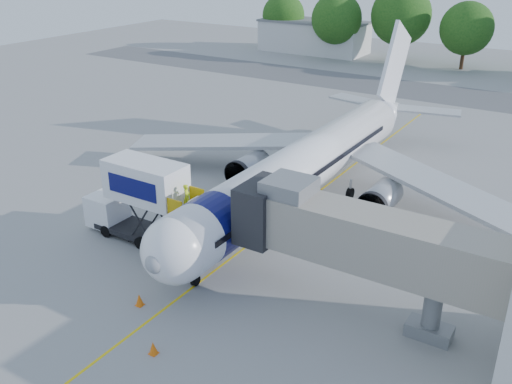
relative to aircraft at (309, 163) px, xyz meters
The scene contains 14 objects.
ground 5.07m from the aircraft, 90.00° to the right, with size 160.00×160.00×0.00m, color gray.
guidance_line 5.06m from the aircraft, 90.00° to the right, with size 0.15×70.00×0.01m, color yellow.
taxiway_strip 37.99m from the aircraft, 90.00° to the left, with size 120.00×10.00×0.01m, color #59595B.
aircraft is the anchor object (origin of this frame).
jet_bridge 13.77m from the aircraft, 54.30° to the right, with size 13.90×3.20×6.60m.
catering_hiloader 12.77m from the aircraft, 119.42° to the right, with size 8.50×2.44×5.50m.
ground_tug 22.68m from the aircraft, 95.04° to the right, with size 3.85×2.83×1.38m.
safety_cone_a 19.58m from the aircraft, 84.32° to the right, with size 0.43×0.43×0.68m.
safety_cone_b 17.00m from the aircraft, 94.54° to the right, with size 0.44×0.44×0.69m.
outbuilding_left 62.50m from the aircraft, 116.61° to the left, with size 18.40×8.40×5.30m.
tree_a 65.46m from the aircraft, 121.44° to the left, with size 7.41×7.41×9.44m.
tree_b 57.26m from the aircraft, 113.08° to the left, with size 8.13×8.13×10.36m.
tree_c 56.66m from the aircraft, 102.95° to the left, with size 9.30×9.30×11.85m.
tree_d 54.75m from the aircraft, 92.53° to the left, with size 7.74×7.74×9.87m.
Camera 1 is at (17.48, -30.76, 17.85)m, focal length 40.00 mm.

